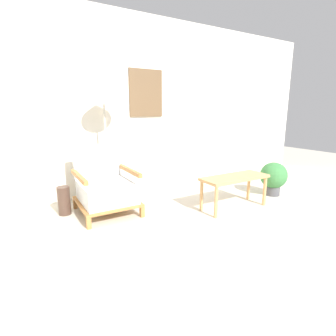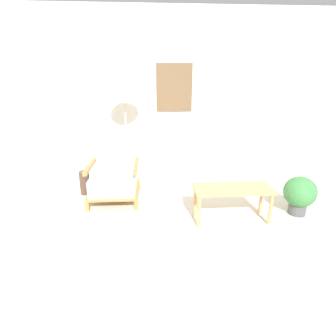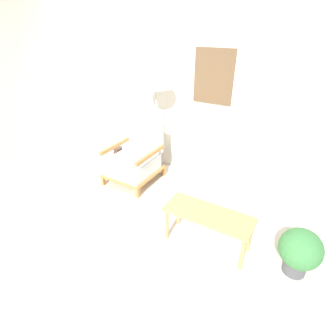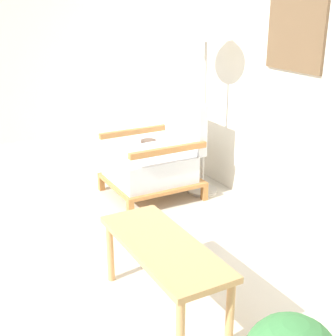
{
  "view_description": "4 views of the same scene",
  "coord_description": "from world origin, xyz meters",
  "px_view_note": "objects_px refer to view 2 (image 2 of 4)",
  "views": [
    {
      "loc": [
        -1.41,
        -1.54,
        1.3
      ],
      "look_at": [
        0.29,
        1.35,
        0.55
      ],
      "focal_mm": 28.0,
      "sensor_mm": 36.0,
      "label": 1
    },
    {
      "loc": [
        0.08,
        -1.96,
        1.7
      ],
      "look_at": [
        0.29,
        1.35,
        0.55
      ],
      "focal_mm": 28.0,
      "sensor_mm": 36.0,
      "label": 2
    },
    {
      "loc": [
        1.78,
        -1.19,
        2.22
      ],
      "look_at": [
        0.29,
        1.35,
        0.55
      ],
      "focal_mm": 28.0,
      "sensor_mm": 36.0,
      "label": 3
    },
    {
      "loc": [
        3.04,
        -0.16,
        1.71
      ],
      "look_at": [
        0.29,
        1.35,
        0.55
      ],
      "focal_mm": 50.0,
      "sensor_mm": 36.0,
      "label": 4
    }
  ],
  "objects_px": {
    "armchair": "(115,177)",
    "vase": "(85,183)",
    "coffee_table": "(233,192)",
    "potted_plant": "(300,193)",
    "floor_lamp": "(124,98)"
  },
  "relations": [
    {
      "from": "armchair",
      "to": "vase",
      "type": "height_order",
      "value": "armchair"
    },
    {
      "from": "coffee_table",
      "to": "potted_plant",
      "type": "distance_m",
      "value": 0.92
    },
    {
      "from": "vase",
      "to": "coffee_table",
      "type": "bearing_deg",
      "value": -24.45
    },
    {
      "from": "floor_lamp",
      "to": "potted_plant",
      "type": "relative_size",
      "value": 3.1
    },
    {
      "from": "armchair",
      "to": "potted_plant",
      "type": "bearing_deg",
      "value": -14.8
    },
    {
      "from": "floor_lamp",
      "to": "coffee_table",
      "type": "bearing_deg",
      "value": -39.92
    },
    {
      "from": "coffee_table",
      "to": "vase",
      "type": "relative_size",
      "value": 2.63
    },
    {
      "from": "armchair",
      "to": "potted_plant",
      "type": "relative_size",
      "value": 1.64
    },
    {
      "from": "vase",
      "to": "potted_plant",
      "type": "height_order",
      "value": "potted_plant"
    },
    {
      "from": "armchair",
      "to": "potted_plant",
      "type": "xyz_separation_m",
      "value": [
        2.44,
        -0.64,
        -0.03
      ]
    },
    {
      "from": "armchair",
      "to": "vase",
      "type": "relative_size",
      "value": 2.34
    },
    {
      "from": "floor_lamp",
      "to": "potted_plant",
      "type": "xyz_separation_m",
      "value": [
        2.27,
        -1.05,
        -1.12
      ]
    },
    {
      "from": "armchair",
      "to": "vase",
      "type": "bearing_deg",
      "value": 160.16
    },
    {
      "from": "coffee_table",
      "to": "potted_plant",
      "type": "height_order",
      "value": "potted_plant"
    },
    {
      "from": "potted_plant",
      "to": "vase",
      "type": "bearing_deg",
      "value": 164.35
    }
  ]
}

